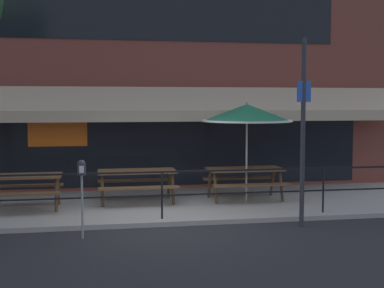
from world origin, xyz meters
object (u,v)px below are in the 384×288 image
picnic_table_left (19,182)px  parking_meter_far (82,175)px  patio_umbrella_right (247,113)px  street_sign_pole (303,131)px  picnic_table_right (245,175)px  picnic_table_centre (137,177)px

picnic_table_left → parking_meter_far: 2.80m
patio_umbrella_right → street_sign_pole: bearing=-79.6°
parking_meter_far → picnic_table_right: bearing=35.3°
patio_umbrella_right → street_sign_pole: 2.44m
picnic_table_left → picnic_table_centre: 2.61m
parking_meter_far → patio_umbrella_right: bearing=34.0°
picnic_table_centre → picnic_table_right: size_ratio=1.00×
street_sign_pole → picnic_table_centre: bearing=139.4°
parking_meter_far → picnic_table_centre: bearing=66.6°
picnic_table_right → parking_meter_far: (-3.78, -2.67, 0.44)m
street_sign_pole → picnic_table_right: bearing=99.9°
street_sign_pole → patio_umbrella_right: bearing=100.4°
patio_umbrella_right → street_sign_pole: street_sign_pole is taller
picnic_table_right → patio_umbrella_right: (0.00, -0.12, 1.47)m
picnic_table_left → patio_umbrella_right: bearing=1.8°
patio_umbrella_right → street_sign_pole: (0.44, -2.38, -0.29)m
picnic_table_centre → picnic_table_right: (2.59, -0.09, 0.00)m
picnic_table_centre → parking_meter_far: size_ratio=1.27×
picnic_table_right → patio_umbrella_right: size_ratio=0.76×
patio_umbrella_right → picnic_table_right: bearing=90.0°
picnic_table_centre → street_sign_pole: (3.02, -2.59, 1.19)m
picnic_table_right → picnic_table_centre: bearing=178.1°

